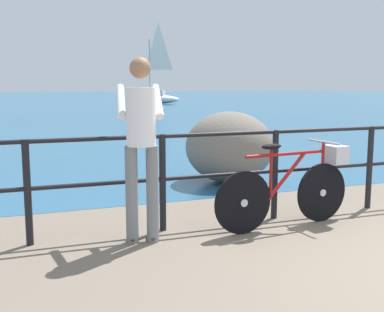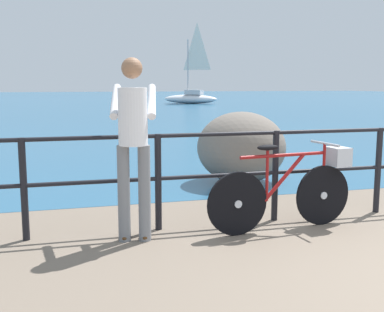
{
  "view_description": "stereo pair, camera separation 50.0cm",
  "coord_description": "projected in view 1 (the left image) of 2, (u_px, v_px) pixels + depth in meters",
  "views": [
    {
      "loc": [
        -3.43,
        -2.69,
        1.53
      ],
      "look_at": [
        -1.53,
        2.4,
        0.71
      ],
      "focal_mm": 44.83,
      "sensor_mm": 36.0,
      "label": 1
    },
    {
      "loc": [
        -2.95,
        -2.85,
        1.53
      ],
      "look_at": [
        -1.53,
        2.4,
        0.71
      ],
      "focal_mm": 44.83,
      "sensor_mm": 36.0,
      "label": 2
    }
  ],
  "objects": [
    {
      "name": "promenade_railing",
      "position": [
        325.0,
        160.0,
        5.67
      ],
      "size": [
        9.43,
        0.07,
        1.02
      ],
      "color": "black",
      "rests_on": "ground_plane"
    },
    {
      "name": "breakwater_boulder_main",
      "position": [
        229.0,
        147.0,
        7.5
      ],
      "size": [
        1.37,
        1.38,
        1.11
      ],
      "color": "slate",
      "rests_on": "ground"
    },
    {
      "name": "bicycle",
      "position": [
        296.0,
        184.0,
        5.18
      ],
      "size": [
        1.69,
        0.48,
        0.92
      ],
      "rotation": [
        0.0,
        0.0,
        0.11
      ],
      "color": "black",
      "rests_on": "ground_plane"
    },
    {
      "name": "person_at_railing",
      "position": [
        141.0,
        141.0,
        4.56
      ],
      "size": [
        0.53,
        0.67,
        1.78
      ],
      "rotation": [
        0.0,
        0.0,
        1.38
      ],
      "color": "slate",
      "rests_on": "ground_plane"
    },
    {
      "name": "sailboat",
      "position": [
        153.0,
        95.0,
        37.15
      ],
      "size": [
        4.28,
        3.71,
        6.16
      ],
      "rotation": [
        0.0,
        0.0,
        2.49
      ],
      "color": "white",
      "rests_on": "sea_surface"
    },
    {
      "name": "sea_surface",
      "position": [
        48.0,
        99.0,
        48.49
      ],
      "size": [
        120.0,
        90.0,
        0.01
      ],
      "primitive_type": "cube",
      "color": "#285B7F",
      "rests_on": "ground_plane"
    },
    {
      "name": "ground_plane",
      "position": [
        91.0,
        118.0,
        22.45
      ],
      "size": [
        120.0,
        120.0,
        0.1
      ],
      "primitive_type": "cube",
      "color": "#756656"
    }
  ]
}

